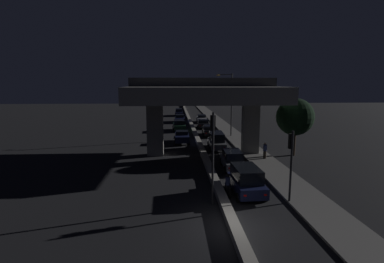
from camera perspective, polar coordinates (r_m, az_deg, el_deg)
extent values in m
plane|color=black|center=(16.59, 7.83, -17.78)|extent=(200.00, 200.00, 0.00)
cube|color=gray|center=(50.12, 0.11, 0.78)|extent=(0.60, 126.00, 0.42)
cube|color=#5B5956|center=(43.97, 7.88, -0.67)|extent=(2.84, 126.00, 0.13)
cube|color=gray|center=(31.49, -7.04, 0.51)|extent=(1.67, 1.24, 5.61)
cube|color=gray|center=(32.44, 11.05, 0.66)|extent=(1.67, 1.24, 5.61)
cube|color=gray|center=(31.24, 2.18, 7.11)|extent=(15.27, 11.65, 1.56)
cube|color=#333335|center=(31.22, 2.19, 9.37)|extent=(15.27, 0.40, 0.90)
cylinder|color=black|center=(18.36, 3.98, -5.36)|extent=(0.14, 0.14, 5.80)
cube|color=black|center=(18.12, 3.98, 1.61)|extent=(0.30, 0.28, 0.95)
sphere|color=red|center=(18.23, 3.93, 2.60)|extent=(0.18, 0.18, 0.18)
sphere|color=black|center=(18.26, 3.92, 1.67)|extent=(0.18, 0.18, 0.18)
sphere|color=black|center=(18.30, 3.91, 0.75)|extent=(0.18, 0.18, 0.18)
cylinder|color=black|center=(19.74, 18.34, -6.53)|extent=(0.14, 0.14, 4.63)
cube|color=black|center=(19.54, 18.39, -1.75)|extent=(0.30, 0.28, 0.95)
sphere|color=red|center=(19.63, 18.27, -0.82)|extent=(0.18, 0.18, 0.18)
sphere|color=black|center=(19.68, 18.23, -1.67)|extent=(0.18, 0.18, 0.18)
sphere|color=black|center=(19.73, 18.19, -2.52)|extent=(0.18, 0.18, 0.18)
cylinder|color=#2D2D30|center=(42.39, 7.54, 4.92)|extent=(0.18, 0.18, 8.87)
cylinder|color=#2D2D30|center=(42.12, 6.34, 10.75)|extent=(1.95, 0.10, 0.10)
ellipsoid|color=#F2B759|center=(41.97, 5.01, 10.64)|extent=(0.56, 0.32, 0.24)
cube|color=#141938|center=(21.01, 10.32, -9.98)|extent=(1.97, 4.07, 0.70)
cube|color=black|center=(20.86, 10.31, -7.84)|extent=(1.71, 2.94, 0.88)
cylinder|color=black|center=(22.12, 7.09, -9.88)|extent=(0.22, 0.62, 0.61)
cylinder|color=black|center=(22.57, 11.60, -9.61)|extent=(0.22, 0.62, 0.61)
cylinder|color=black|center=(19.71, 8.78, -12.34)|extent=(0.22, 0.62, 0.61)
cylinder|color=black|center=(20.20, 13.83, -11.96)|extent=(0.22, 0.62, 0.61)
cube|color=red|center=(19.01, 10.09, -11.95)|extent=(0.18, 0.04, 0.11)
cube|color=red|center=(19.38, 13.82, -11.66)|extent=(0.18, 0.04, 0.11)
cube|color=#515459|center=(26.73, 7.68, -5.79)|extent=(1.73, 4.18, 0.62)
cube|color=black|center=(26.56, 7.71, -4.39)|extent=(1.51, 2.52, 0.72)
cylinder|color=black|center=(27.99, 5.52, -5.72)|extent=(0.21, 0.67, 0.67)
cylinder|color=black|center=(28.26, 8.81, -5.64)|extent=(0.21, 0.67, 0.67)
cylinder|color=black|center=(25.37, 6.39, -7.30)|extent=(0.21, 0.67, 0.67)
cylinder|color=black|center=(25.67, 10.02, -7.19)|extent=(0.21, 0.67, 0.67)
cube|color=red|center=(24.63, 7.20, -6.99)|extent=(0.18, 0.03, 0.11)
cube|color=red|center=(24.86, 9.88, -6.91)|extent=(0.18, 0.03, 0.11)
cube|color=#515459|center=(34.75, 4.71, -2.28)|extent=(1.80, 4.74, 0.67)
cube|color=black|center=(34.71, 4.70, -0.94)|extent=(1.56, 3.42, 0.94)
cylinder|color=black|center=(36.24, 3.13, -2.33)|extent=(0.22, 0.60, 0.59)
cylinder|color=black|center=(36.42, 5.70, -2.30)|extent=(0.22, 0.60, 0.59)
cylinder|color=black|center=(33.22, 3.60, -3.39)|extent=(0.22, 0.60, 0.59)
cylinder|color=black|center=(33.42, 6.40, -3.35)|extent=(0.22, 0.60, 0.59)
cube|color=red|center=(32.38, 4.15, -3.06)|extent=(0.18, 0.03, 0.11)
cube|color=red|center=(32.53, 6.21, -3.03)|extent=(0.18, 0.03, 0.11)
cube|color=black|center=(43.54, 3.30, 0.13)|extent=(1.94, 4.67, 0.75)
cube|color=black|center=(43.22, 3.33, 0.86)|extent=(1.64, 2.27, 0.45)
cylinder|color=black|center=(45.03, 2.04, -0.05)|extent=(0.22, 0.63, 0.63)
cylinder|color=black|center=(45.17, 4.24, -0.04)|extent=(0.22, 0.63, 0.63)
cylinder|color=black|center=(42.04, 2.28, -0.71)|extent=(0.22, 0.63, 0.63)
cylinder|color=black|center=(42.19, 4.64, -0.69)|extent=(0.22, 0.63, 0.63)
cube|color=red|center=(41.21, 2.70, -0.33)|extent=(0.18, 0.04, 0.11)
cube|color=red|center=(41.31, 4.42, -0.32)|extent=(0.18, 0.04, 0.11)
cube|color=black|center=(50.92, 2.15, 1.38)|extent=(1.99, 4.04, 0.61)
cube|color=black|center=(50.75, 2.16, 1.99)|extent=(1.68, 1.65, 0.51)
cylinder|color=black|center=(52.22, 1.08, 1.23)|extent=(0.22, 0.64, 0.64)
cylinder|color=black|center=(52.32, 3.05, 1.24)|extent=(0.22, 0.64, 0.64)
cylinder|color=black|center=(49.62, 1.20, 0.82)|extent=(0.22, 0.64, 0.64)
cylinder|color=black|center=(49.73, 3.27, 0.82)|extent=(0.22, 0.64, 0.64)
cube|color=red|center=(48.90, 1.53, 1.09)|extent=(0.18, 0.04, 0.11)
cube|color=red|center=(48.98, 3.04, 1.10)|extent=(0.18, 0.04, 0.11)
cube|color=silver|center=(58.41, 1.84, 2.42)|extent=(1.95, 4.51, 0.66)
cube|color=black|center=(58.13, 1.85, 2.95)|extent=(1.64, 2.20, 0.48)
cylinder|color=black|center=(59.87, 0.95, 2.27)|extent=(0.23, 0.70, 0.69)
cylinder|color=black|center=(59.95, 2.59, 2.27)|extent=(0.23, 0.70, 0.69)
cylinder|color=black|center=(56.97, 1.04, 1.92)|extent=(0.23, 0.70, 0.69)
cylinder|color=black|center=(57.05, 2.77, 1.92)|extent=(0.23, 0.70, 0.69)
cube|color=red|center=(56.17, 1.32, 2.19)|extent=(0.18, 0.04, 0.11)
cube|color=red|center=(56.23, 2.57, 2.19)|extent=(0.18, 0.04, 0.11)
cube|color=#141938|center=(38.18, -1.92, -1.11)|extent=(1.76, 4.26, 0.77)
cube|color=black|center=(38.18, -1.93, -0.19)|extent=(1.54, 1.71, 0.43)
cylinder|color=black|center=(36.90, -0.56, -2.07)|extent=(0.20, 0.65, 0.65)
cylinder|color=black|center=(36.86, -3.19, -2.09)|extent=(0.20, 0.65, 0.65)
cylinder|color=black|center=(39.65, -0.74, -1.28)|extent=(0.20, 0.65, 0.65)
cylinder|color=black|center=(39.62, -3.19, -1.30)|extent=(0.20, 0.65, 0.65)
cube|color=white|center=(40.32, -1.12, -0.72)|extent=(0.18, 0.03, 0.11)
cube|color=white|center=(40.29, -2.85, -0.74)|extent=(0.18, 0.03, 0.11)
cube|color=black|center=(48.05, -2.47, 0.96)|extent=(2.03, 4.24, 0.72)
cube|color=black|center=(47.95, -2.47, 1.79)|extent=(1.73, 2.57, 0.68)
cylinder|color=black|center=(46.82, -1.26, 0.31)|extent=(0.23, 0.64, 0.63)
cylinder|color=black|center=(46.70, -3.46, 0.27)|extent=(0.23, 0.64, 0.63)
cylinder|color=black|center=(49.52, -1.53, 0.79)|extent=(0.23, 0.64, 0.63)
cylinder|color=black|center=(49.41, -3.61, 0.76)|extent=(0.23, 0.64, 0.63)
cube|color=white|center=(50.17, -1.89, 1.19)|extent=(0.18, 0.04, 0.11)
cube|color=white|center=(50.09, -3.36, 1.17)|extent=(0.18, 0.04, 0.11)
cube|color=#141938|center=(58.64, -2.36, 2.40)|extent=(1.85, 4.50, 0.64)
cube|color=black|center=(58.79, -2.36, 2.99)|extent=(1.62, 2.16, 0.54)
cylinder|color=black|center=(57.22, -1.45, 1.91)|extent=(0.20, 0.61, 0.61)
cylinder|color=black|center=(57.20, -3.23, 1.90)|extent=(0.20, 0.61, 0.61)
cylinder|color=black|center=(60.16, -1.52, 2.27)|extent=(0.20, 0.61, 0.61)
cylinder|color=black|center=(60.14, -3.22, 2.25)|extent=(0.20, 0.61, 0.61)
cube|color=white|center=(60.89, -1.78, 2.56)|extent=(0.18, 0.03, 0.11)
cube|color=white|center=(60.88, -2.98, 2.55)|extent=(0.18, 0.03, 0.11)
cube|color=#141938|center=(70.55, -2.51, 3.54)|extent=(1.74, 4.54, 0.65)
cube|color=black|center=(70.49, -2.52, 4.08)|extent=(1.51, 2.73, 0.70)
cylinder|color=black|center=(69.11, -1.83, 3.15)|extent=(0.21, 0.61, 0.61)
cylinder|color=black|center=(69.11, -3.19, 3.14)|extent=(0.21, 0.61, 0.61)
cylinder|color=black|center=(72.07, -1.86, 3.40)|extent=(0.21, 0.61, 0.61)
cylinder|color=black|center=(72.07, -3.17, 3.39)|extent=(0.21, 0.61, 0.61)
cube|color=white|center=(72.82, -2.05, 3.64)|extent=(0.18, 0.03, 0.11)
cube|color=white|center=(72.82, -2.98, 3.63)|extent=(0.18, 0.03, 0.11)
cylinder|color=black|center=(21.47, 6.49, -10.42)|extent=(0.08, 0.64, 0.64)
cylinder|color=black|center=(20.22, 7.16, -11.70)|extent=(0.10, 0.64, 0.64)
cube|color=black|center=(20.77, 6.82, -10.48)|extent=(0.24, 1.04, 0.32)
cylinder|color=navy|center=(20.63, 6.85, -9.35)|extent=(0.32, 0.32, 0.54)
sphere|color=black|center=(20.51, 6.87, -8.31)|extent=(0.24, 0.24, 0.24)
cube|color=red|center=(20.09, 7.19, -11.17)|extent=(0.08, 0.03, 0.08)
cylinder|color=#2D261E|center=(30.61, 13.70, -4.30)|extent=(0.32, 0.32, 0.76)
cylinder|color=navy|center=(30.46, 13.75, -3.03)|extent=(0.37, 0.37, 0.63)
sphere|color=tan|center=(30.38, 13.78, -2.26)|extent=(0.21, 0.21, 0.21)
cylinder|color=#2D2116|center=(33.16, 18.79, -2.09)|extent=(0.41, 0.41, 2.63)
sphere|color=black|center=(32.76, 19.04, 2.65)|extent=(3.87, 3.87, 3.87)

